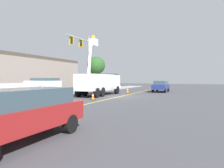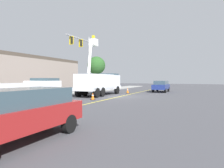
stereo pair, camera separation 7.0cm
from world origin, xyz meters
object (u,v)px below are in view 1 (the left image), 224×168
Objects in this scene: traffic_cone_leading at (7,109)px; traffic_cone_mid_front at (93,96)px; passing_minivan at (161,86)px; utility_bucket_truck at (100,82)px; trailing_sedan at (18,112)px; service_pickup_truck at (31,91)px; traffic_signal_mast at (83,53)px; traffic_cone_mid_rear at (128,91)px.

traffic_cone_leading is 1.19× the size of traffic_cone_mid_front.
utility_bucket_truck is at bearing 150.55° from passing_minivan.
trailing_sedan is (-25.84, -1.84, 0.00)m from passing_minivan.
service_pickup_truck is 13.56m from traffic_signal_mast.
service_pickup_truck is at bearing -161.18° from traffic_signal_mast.
traffic_signal_mast is at bearing 21.94° from traffic_cone_leading.
traffic_signal_mast reaches higher than trailing_sedan.
traffic_cone_mid_front is (-14.14, 2.97, -0.63)m from passing_minivan.
utility_bucket_truck is 1.46× the size of service_pickup_truck.
service_pickup_truck reaches higher than trailing_sedan.
passing_minivan is 23.43m from traffic_cone_leading.
traffic_cone_leading is 18.47m from traffic_cone_mid_rear.
service_pickup_truck is 7.50× the size of traffic_cone_mid_rear.
utility_bucket_truck is 1.70× the size of passing_minivan.
traffic_cone_mid_front is 9.78m from traffic_signal_mast.
passing_minivan is 14.46m from traffic_cone_mid_front.
service_pickup_truck is 1.16× the size of passing_minivan.
service_pickup_truck is at bearing 47.25° from trailing_sedan.
traffic_signal_mast is at bearing 18.82° from service_pickup_truck.
service_pickup_truck is at bearing -175.75° from utility_bucket_truck.
utility_bucket_truck is at bearing 11.48° from traffic_cone_leading.
trailing_sedan reaches higher than traffic_cone_leading.
passing_minivan is (20.07, -4.39, -0.15)m from service_pickup_truck.
traffic_signal_mast is (-7.90, 8.54, 4.44)m from passing_minivan.
trailing_sedan is at bearing -157.62° from traffic_cone_mid_front.
service_pickup_truck is 8.18× the size of traffic_cone_mid_front.
traffic_cone_mid_front is 0.09× the size of traffic_signal_mast.
service_pickup_truck is 20.55m from passing_minivan.
trailing_sedan is 6.43× the size of traffic_cone_mid_rear.
trailing_sedan is at bearing -157.04° from utility_bucket_truck.
traffic_cone_leading is 9.19m from traffic_cone_mid_front.
traffic_cone_leading is 1.09× the size of traffic_cone_mid_rear.
traffic_cone_mid_rear is 0.10× the size of traffic_signal_mast.
utility_bucket_truck reaches higher than trailing_sedan.
traffic_cone_leading is (2.53, 4.18, -0.56)m from trailing_sedan.
utility_bucket_truck reaches higher than traffic_cone_leading.
traffic_cone_mid_front is at bearing 3.97° from traffic_cone_leading.
utility_bucket_truck is at bearing 22.96° from trailing_sedan.
service_pickup_truck is 15.26m from traffic_cone_mid_rear.
traffic_signal_mast reaches higher than passing_minivan.
trailing_sedan is 0.62× the size of traffic_signal_mast.
traffic_signal_mast is at bearing 68.52° from utility_bucket_truck.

